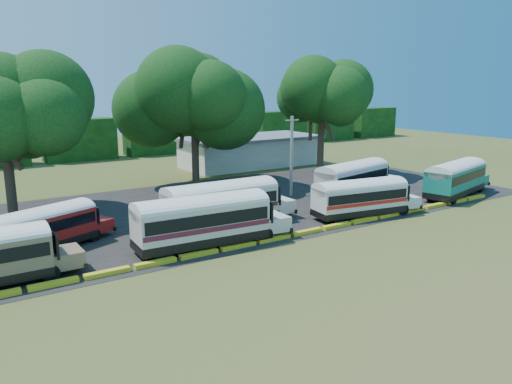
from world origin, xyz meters
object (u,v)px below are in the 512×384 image
bus_teal (457,176)px  bus_cream_west (205,218)px  bus_red (42,227)px  tree_west (1,101)px  bus_white_red (362,196)px

bus_teal → bus_cream_west: bearing=166.8°
bus_cream_west → bus_red: bearing=155.2°
bus_red → bus_cream_west: bearing=-50.9°
bus_red → tree_west: bearing=70.2°
bus_cream_west → bus_teal: (28.11, 0.33, -0.04)m
bus_cream_west → bus_white_red: size_ratio=1.12×
bus_cream_west → bus_teal: size_ratio=1.02×
bus_white_red → tree_west: (-24.64, 15.05, 7.83)m
bus_teal → tree_west: bearing=145.1°
tree_west → bus_teal: bearing=-21.0°
bus_red → bus_white_red: size_ratio=0.93×
bus_white_red → bus_teal: size_ratio=0.91×
bus_white_red → tree_west: bearing=157.4°
bus_red → bus_cream_west: size_ratio=0.83×
bus_red → bus_white_red: bearing=-34.8°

